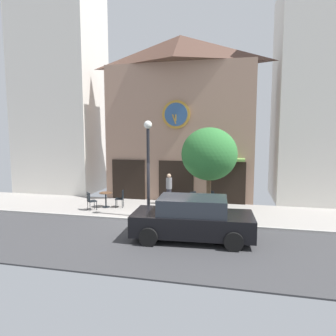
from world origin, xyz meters
name	(u,v)px	position (x,y,z in m)	size (l,w,h in m)	color
ground_plane	(151,225)	(0.00, -0.42, -0.02)	(25.08, 9.22, 0.13)	gray
clock_building	(180,116)	(0.18, 5.24, 4.83)	(8.47, 3.38, 9.38)	#9E7A66
neighbor_building_left	(60,72)	(-8.03, 6.10, 7.84)	(5.21, 3.84, 15.67)	silver
neighbor_building_right	(334,95)	(8.69, 6.42, 5.94)	(6.20, 4.49, 11.87)	silver
street_lamp	(148,169)	(-0.40, 0.61, 2.23)	(0.36, 0.36, 4.38)	black
street_tree	(209,154)	(2.31, 0.66, 2.93)	(2.39, 2.15, 4.08)	brown
cafe_table_center_left	(106,197)	(-3.10, 1.94, 0.53)	(0.66, 0.66, 0.77)	black
cafe_table_center	(169,199)	(0.20, 2.23, 0.53)	(0.74, 0.74, 0.73)	black
cafe_table_center_right	(206,202)	(2.08, 2.02, 0.53)	(0.78, 0.78, 0.72)	black
cafe_chair_right_end	(194,199)	(1.44, 2.50, 0.53)	(0.56, 0.56, 0.90)	black
cafe_chair_under_awning	(224,203)	(2.92, 1.98, 0.53)	(0.46, 0.46, 0.90)	black
cafe_chair_facing_wall	(121,197)	(-2.32, 2.09, 0.53)	(0.47, 0.47, 0.90)	black
cafe_chair_corner	(210,198)	(2.21, 2.83, 0.53)	(0.41, 0.41, 0.90)	black
cafe_chair_by_entrance	(90,200)	(-3.60, 1.22, 0.53)	(0.57, 0.57, 0.90)	black
cafe_chair_near_lamp	(180,202)	(0.86, 1.69, 0.53)	(0.56, 0.56, 0.90)	black
pedestrian_grey	(169,189)	(-0.04, 3.30, 0.86)	(0.42, 0.42, 1.67)	#2D2D38
parked_car_black	(192,219)	(1.96, -1.79, 0.76)	(4.40, 2.22, 1.55)	black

